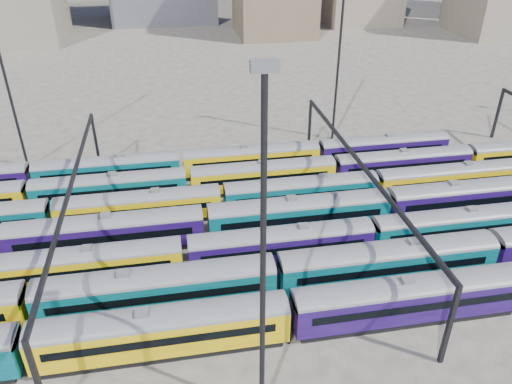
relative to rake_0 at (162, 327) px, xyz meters
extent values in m
plane|color=#48433C|center=(11.81, 15.00, -2.71)|extent=(500.00, 500.00, 0.00)
cube|color=black|center=(0.00, 0.00, -2.35)|extent=(19.39, 2.52, 0.71)
cube|color=#B28D07|center=(0.00, 0.00, -0.51)|extent=(20.41, 2.96, 2.96)
cylinder|color=#4C4C51|center=(0.00, 0.00, 0.97)|extent=(20.41, 2.96, 2.96)
cube|color=black|center=(0.00, -1.50, -0.16)|extent=(17.96, 0.06, 0.77)
cube|color=black|center=(0.00, 1.50, -0.16)|extent=(17.96, 0.06, 0.77)
cube|color=slate|center=(0.00, 0.00, 1.76)|extent=(1.02, 0.92, 0.36)
cube|color=black|center=(21.01, 0.00, -2.35)|extent=(19.39, 2.52, 0.71)
cube|color=#16083B|center=(21.01, 0.00, -0.51)|extent=(20.41, 2.96, 2.96)
cylinder|color=#4C4C51|center=(21.01, 0.00, 0.97)|extent=(20.41, 2.96, 2.96)
cube|color=black|center=(21.01, -1.50, -0.16)|extent=(17.96, 0.06, 0.77)
cube|color=black|center=(21.01, 1.50, -0.16)|extent=(17.96, 0.06, 0.77)
cube|color=slate|center=(21.01, 0.00, 1.76)|extent=(1.02, 0.92, 0.36)
cube|color=black|center=(-0.33, 5.00, -2.34)|extent=(19.91, 2.58, 0.73)
cube|color=#043D45|center=(-0.33, 5.00, -0.45)|extent=(20.96, 3.04, 3.04)
cylinder|color=#4C4C51|center=(-0.33, 5.00, 1.07)|extent=(20.96, 3.04, 3.04)
cube|color=black|center=(-0.33, 3.46, -0.09)|extent=(18.44, 0.06, 0.79)
cube|color=black|center=(-0.33, 6.54, -0.09)|extent=(18.44, 0.06, 0.79)
cube|color=slate|center=(-0.33, 5.00, 1.88)|extent=(1.05, 0.94, 0.37)
cube|color=black|center=(21.23, 5.00, -2.34)|extent=(19.91, 2.58, 0.73)
cube|color=#043D45|center=(21.23, 5.00, -0.45)|extent=(20.96, 3.04, 3.04)
cylinder|color=#4C4C51|center=(21.23, 5.00, 1.07)|extent=(20.96, 3.04, 3.04)
cube|color=black|center=(21.23, 3.46, -0.09)|extent=(18.44, 0.06, 0.79)
cube|color=black|center=(21.23, 6.54, -0.09)|extent=(18.44, 0.06, 0.79)
cube|color=slate|center=(21.23, 5.00, 1.88)|extent=(1.05, 0.94, 0.37)
cube|color=black|center=(-7.30, 10.00, -2.38)|extent=(17.79, 2.31, 0.66)
cube|color=#B28D07|center=(-7.30, 10.00, -0.69)|extent=(18.73, 2.72, 2.72)
cylinder|color=#4C4C51|center=(-7.30, 10.00, 0.66)|extent=(18.73, 2.72, 2.72)
cube|color=black|center=(-7.30, 8.62, -0.37)|extent=(16.48, 0.06, 0.70)
cube|color=black|center=(-7.30, 11.38, -0.37)|extent=(16.48, 0.06, 0.70)
cube|color=slate|center=(-7.30, 10.00, 1.39)|extent=(0.94, 0.84, 0.33)
cube|color=black|center=(12.03, 10.00, -2.38)|extent=(17.79, 2.31, 0.66)
cube|color=#16083B|center=(12.03, 10.00, -0.69)|extent=(18.73, 2.72, 2.72)
cylinder|color=#4C4C51|center=(12.03, 10.00, 0.66)|extent=(18.73, 2.72, 2.72)
cube|color=black|center=(12.03, 8.62, -0.37)|extent=(16.48, 0.06, 0.70)
cube|color=black|center=(12.03, 11.38, -0.37)|extent=(16.48, 0.06, 0.70)
cube|color=slate|center=(12.03, 10.00, 1.39)|extent=(0.94, 0.84, 0.33)
cube|color=black|center=(31.36, 10.00, -2.38)|extent=(17.79, 2.31, 0.66)
cube|color=#043D45|center=(31.36, 10.00, -0.69)|extent=(18.73, 2.72, 2.72)
cylinder|color=#4C4C51|center=(31.36, 10.00, 0.66)|extent=(18.73, 2.72, 2.72)
cube|color=black|center=(31.36, 8.62, -0.37)|extent=(16.48, 0.06, 0.70)
cube|color=black|center=(31.36, 11.38, -0.37)|extent=(16.48, 0.06, 0.70)
cube|color=slate|center=(31.36, 10.00, 1.39)|extent=(0.94, 0.84, 0.33)
cube|color=black|center=(-5.53, 15.00, -2.35)|extent=(19.10, 2.48, 0.70)
cube|color=#16083B|center=(-5.53, 15.00, -0.54)|extent=(20.11, 2.92, 2.92)
cylinder|color=#4C4C51|center=(-5.53, 15.00, 0.91)|extent=(20.11, 2.92, 2.92)
cube|color=black|center=(-5.53, 13.52, -0.19)|extent=(17.70, 0.06, 0.75)
cube|color=black|center=(-5.53, 16.48, -0.19)|extent=(17.70, 0.06, 0.75)
cube|color=slate|center=(-5.53, 15.00, 1.69)|extent=(1.01, 0.90, 0.35)
cube|color=black|center=(15.18, 15.00, -2.35)|extent=(19.10, 2.48, 0.70)
cube|color=#043D45|center=(15.18, 15.00, -0.54)|extent=(20.11, 2.92, 2.92)
cylinder|color=#4C4C51|center=(15.18, 15.00, 0.91)|extent=(20.11, 2.92, 2.92)
cube|color=black|center=(15.18, 13.52, -0.19)|extent=(17.70, 0.06, 0.75)
cube|color=black|center=(15.18, 16.48, -0.19)|extent=(17.70, 0.06, 0.75)
cube|color=slate|center=(15.18, 15.00, 1.69)|extent=(1.01, 0.90, 0.35)
cube|color=black|center=(35.89, 15.00, -2.35)|extent=(19.10, 2.48, 0.70)
cube|color=#16083B|center=(35.89, 15.00, -0.54)|extent=(20.11, 2.92, 2.92)
cylinder|color=#4C4C51|center=(35.89, 15.00, 0.91)|extent=(20.11, 2.92, 2.92)
cube|color=black|center=(35.89, 13.52, -0.19)|extent=(17.70, 0.06, 0.75)
cube|color=black|center=(35.89, 16.48, -0.19)|extent=(17.70, 0.06, 0.75)
cube|color=slate|center=(35.89, 15.00, 1.69)|extent=(1.01, 0.90, 0.35)
cube|color=black|center=(-2.32, 20.00, -2.38)|extent=(17.50, 2.27, 0.64)
cube|color=#B28D07|center=(-2.32, 20.00, -0.73)|extent=(18.42, 2.67, 2.67)
cylinder|color=#4C4C51|center=(-2.32, 20.00, 0.61)|extent=(18.42, 2.67, 2.67)
cube|color=black|center=(-2.32, 18.64, -0.41)|extent=(16.21, 0.06, 0.69)
cube|color=black|center=(-2.32, 21.36, -0.41)|extent=(16.21, 0.06, 0.69)
cube|color=slate|center=(-2.32, 20.00, 1.32)|extent=(0.92, 0.83, 0.32)
cube|color=black|center=(16.71, 20.00, -2.38)|extent=(17.50, 2.27, 0.64)
cube|color=#043D45|center=(16.71, 20.00, -0.73)|extent=(18.42, 2.67, 2.67)
cylinder|color=#4C4C51|center=(16.71, 20.00, 0.61)|extent=(18.42, 2.67, 2.67)
cube|color=black|center=(16.71, 18.64, -0.41)|extent=(16.21, 0.06, 0.69)
cube|color=black|center=(16.71, 21.36, -0.41)|extent=(16.21, 0.06, 0.69)
cube|color=slate|center=(16.71, 20.00, 1.32)|extent=(0.92, 0.83, 0.32)
cube|color=black|center=(35.73, 20.00, -2.38)|extent=(17.50, 2.27, 0.64)
cube|color=#B28D07|center=(35.73, 20.00, -0.73)|extent=(18.42, 2.67, 2.67)
cylinder|color=#4C4C51|center=(35.73, 20.00, 0.61)|extent=(18.42, 2.67, 2.67)
cube|color=black|center=(35.73, 18.64, -0.41)|extent=(16.21, 0.06, 0.69)
cube|color=black|center=(35.73, 21.36, -0.41)|extent=(16.21, 0.06, 0.69)
cube|color=slate|center=(35.73, 20.00, 1.32)|extent=(0.92, 0.83, 0.32)
cube|color=black|center=(-5.87, 25.00, -2.39)|extent=(17.40, 2.26, 0.64)
cube|color=#043D45|center=(-5.87, 25.00, -0.74)|extent=(18.32, 2.66, 2.66)
cylinder|color=#4C4C51|center=(-5.87, 25.00, 0.59)|extent=(18.32, 2.66, 2.66)
cube|color=black|center=(-5.87, 23.65, -0.42)|extent=(16.12, 0.06, 0.69)
cube|color=black|center=(-5.87, 26.35, -0.42)|extent=(16.12, 0.06, 0.69)
cube|color=slate|center=(-5.87, 25.00, 1.30)|extent=(0.92, 0.82, 0.32)
cube|color=black|center=(13.05, 25.00, -2.39)|extent=(17.40, 2.26, 0.64)
cube|color=#B28D07|center=(13.05, 25.00, -0.74)|extent=(18.32, 2.66, 2.66)
cylinder|color=#4C4C51|center=(13.05, 25.00, 0.59)|extent=(18.32, 2.66, 2.66)
cube|color=black|center=(13.05, 23.65, -0.42)|extent=(16.12, 0.06, 0.69)
cube|color=black|center=(13.05, 26.35, -0.42)|extent=(16.12, 0.06, 0.69)
cube|color=slate|center=(13.05, 25.00, 1.30)|extent=(0.92, 0.82, 0.32)
cube|color=black|center=(31.97, 25.00, -2.39)|extent=(17.40, 2.26, 0.64)
cube|color=#16083B|center=(31.97, 25.00, -0.74)|extent=(18.32, 2.66, 2.66)
cylinder|color=#4C4C51|center=(31.97, 25.00, 0.59)|extent=(18.32, 2.66, 2.66)
cube|color=black|center=(31.97, 23.65, -0.42)|extent=(16.12, 0.06, 0.69)
cube|color=black|center=(31.97, 26.35, -0.42)|extent=(16.12, 0.06, 0.69)
cube|color=slate|center=(31.97, 25.00, 1.30)|extent=(0.92, 0.82, 0.32)
cube|color=black|center=(-6.49, 30.00, -2.39)|extent=(17.40, 2.26, 0.64)
cube|color=#043D45|center=(-6.49, 30.00, -0.74)|extent=(18.31, 2.66, 2.66)
cylinder|color=#4C4C51|center=(-6.49, 30.00, 0.59)|extent=(18.31, 2.66, 2.66)
cube|color=black|center=(-6.49, 28.65, -0.42)|extent=(16.11, 0.06, 0.69)
cube|color=black|center=(-6.49, 31.35, -0.42)|extent=(16.11, 0.06, 0.69)
cube|color=slate|center=(-6.49, 30.00, 1.30)|extent=(0.92, 0.82, 0.32)
cube|color=black|center=(12.42, 30.00, -2.39)|extent=(17.40, 2.26, 0.64)
cube|color=#B28D07|center=(12.42, 30.00, -0.74)|extent=(18.31, 2.66, 2.66)
cylinder|color=#4C4C51|center=(12.42, 30.00, 0.59)|extent=(18.31, 2.66, 2.66)
cube|color=black|center=(12.42, 28.65, -0.42)|extent=(16.11, 0.06, 0.69)
cube|color=black|center=(12.42, 31.35, -0.42)|extent=(16.11, 0.06, 0.69)
cube|color=slate|center=(12.42, 30.00, 1.30)|extent=(0.92, 0.82, 0.32)
cube|color=black|center=(31.33, 30.00, -2.39)|extent=(17.40, 2.26, 0.64)
cube|color=#16083B|center=(31.33, 30.00, -0.74)|extent=(18.31, 2.66, 2.66)
cylinder|color=#4C4C51|center=(31.33, 30.00, 0.59)|extent=(18.31, 2.66, 2.66)
cube|color=black|center=(31.33, 28.65, -0.42)|extent=(16.11, 0.06, 0.69)
cube|color=black|center=(31.33, 31.35, -0.42)|extent=(16.11, 0.06, 0.69)
cube|color=slate|center=(31.33, 30.00, 1.30)|extent=(0.92, 0.82, 0.32)
cube|color=black|center=(-8.19, -5.00, 1.29)|extent=(0.35, 0.35, 8.00)
cube|color=black|center=(-8.19, 35.00, 1.29)|extent=(0.35, 0.35, 8.00)
cube|color=black|center=(-8.19, 15.00, 5.09)|extent=(0.30, 40.00, 0.45)
cube|color=black|center=(21.81, -5.00, 1.29)|extent=(0.35, 0.35, 8.00)
cube|color=black|center=(21.81, 35.00, 1.29)|extent=(0.35, 0.35, 8.00)
cube|color=black|center=(21.81, 15.00, 5.09)|extent=(0.30, 40.00, 0.45)
cube|color=black|center=(51.81, 35.00, 1.29)|extent=(0.35, 0.35, 8.00)
cylinder|color=black|center=(-18.19, 37.00, 9.79)|extent=(0.36, 0.36, 25.00)
cylinder|color=black|center=(6.81, -7.00, 9.79)|extent=(0.36, 0.36, 25.00)
cube|color=slate|center=(6.81, -7.00, 22.59)|extent=(1.40, 0.50, 0.60)
cylinder|color=black|center=(26.81, 39.00, 9.79)|extent=(0.36, 0.36, 25.00)
camera|label=1|loc=(2.29, -29.89, 29.21)|focal=35.00mm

